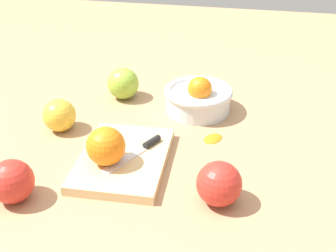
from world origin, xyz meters
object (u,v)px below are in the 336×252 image
(cutting_board, at_px, (123,159))
(orange_on_board, at_px, (106,146))
(knife, at_px, (141,149))
(apple_back_right, at_px, (219,184))
(apple_front_right, at_px, (12,181))
(bowl, at_px, (198,97))
(apple_front_left_2, at_px, (59,115))
(apple_front_left, at_px, (123,83))

(cutting_board, distance_m, orange_on_board, 0.06)
(cutting_board, relative_size, orange_on_board, 3.14)
(knife, bearing_deg, apple_back_right, 58.84)
(apple_front_right, bearing_deg, bowl, 145.80)
(apple_back_right, xyz_separation_m, apple_front_left_2, (-0.18, -0.39, -0.00))
(apple_front_left_2, bearing_deg, cutting_board, 61.22)
(apple_front_right, bearing_deg, cutting_board, 132.96)
(cutting_board, xyz_separation_m, apple_front_left_2, (-0.10, -0.18, 0.03))
(apple_front_left, relative_size, apple_front_right, 1.03)
(apple_back_right, bearing_deg, knife, -121.16)
(apple_front_left, relative_size, apple_back_right, 1.01)
(bowl, distance_m, apple_back_right, 0.35)
(bowl, distance_m, orange_on_board, 0.33)
(bowl, height_order, cutting_board, bowl)
(cutting_board, height_order, orange_on_board, orange_on_board)
(cutting_board, bearing_deg, orange_on_board, -36.74)
(apple_front_left, bearing_deg, apple_front_right, -9.32)
(apple_front_left_2, bearing_deg, knife, 70.07)
(knife, bearing_deg, orange_on_board, -46.19)
(cutting_board, bearing_deg, apple_front_right, -47.04)
(apple_front_left, bearing_deg, apple_back_right, 38.13)
(orange_on_board, height_order, apple_front_left, orange_on_board)
(orange_on_board, distance_m, apple_front_right, 0.18)
(bowl, xyz_separation_m, apple_front_left, (-0.03, -0.21, 0.00))
(apple_front_left, distance_m, apple_front_left_2, 0.21)
(apple_back_right, bearing_deg, apple_front_right, -79.29)
(orange_on_board, relative_size, apple_front_right, 0.96)
(bowl, xyz_separation_m, apple_front_left_2, (0.16, -0.30, 0.00))
(cutting_board, distance_m, apple_front_left, 0.31)
(bowl, bearing_deg, apple_back_right, 14.36)
(cutting_board, xyz_separation_m, apple_back_right, (0.08, 0.21, 0.03))
(apple_front_left, xyz_separation_m, apple_front_left_2, (0.19, -0.10, -0.00))
(cutting_board, distance_m, apple_front_left_2, 0.21)
(knife, height_order, apple_front_right, apple_front_right)
(cutting_board, bearing_deg, apple_back_right, 68.31)
(cutting_board, bearing_deg, apple_front_left_2, -118.78)
(apple_front_left, distance_m, apple_back_right, 0.48)
(apple_front_right, bearing_deg, apple_front_left, 170.68)
(cutting_board, xyz_separation_m, knife, (-0.02, 0.03, 0.01))
(orange_on_board, relative_size, apple_front_left, 0.93)
(orange_on_board, distance_m, knife, 0.09)
(apple_front_left, bearing_deg, orange_on_board, 11.43)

